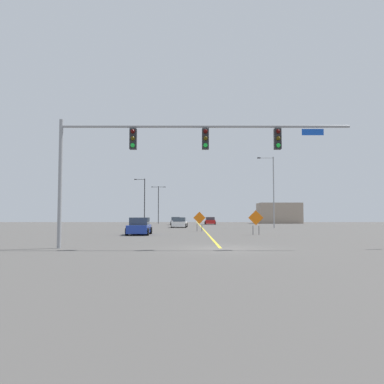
% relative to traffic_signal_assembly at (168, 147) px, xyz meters
% --- Properties ---
extents(ground, '(186.42, 186.42, 0.00)m').
position_rel_traffic_signal_assembly_xyz_m(ground, '(2.59, 0.02, -5.09)').
color(ground, '#4C4947').
extents(road_centre_stripe, '(0.16, 103.57, 0.01)m').
position_rel_traffic_signal_assembly_xyz_m(road_centre_stripe, '(2.59, 51.80, -5.09)').
color(road_centre_stripe, yellow).
rests_on(road_centre_stripe, ground).
extents(traffic_signal_assembly, '(14.70, 0.44, 6.49)m').
position_rel_traffic_signal_assembly_xyz_m(traffic_signal_assembly, '(0.00, 0.00, 0.00)').
color(traffic_signal_assembly, gray).
rests_on(traffic_signal_assembly, ground).
extents(street_lamp_mid_right, '(3.19, 0.24, 8.35)m').
position_rel_traffic_signal_assembly_xyz_m(street_lamp_mid_right, '(-6.36, 69.23, -0.19)').
color(street_lamp_mid_right, black).
rests_on(street_lamp_mid_right, ground).
extents(street_lamp_far_right, '(2.02, 0.24, 8.59)m').
position_rel_traffic_signal_assembly_xyz_m(street_lamp_far_right, '(-7.73, 53.46, -0.36)').
color(street_lamp_far_right, black).
rests_on(street_lamp_far_right, ground).
extents(street_lamp_near_left, '(2.30, 0.24, 9.85)m').
position_rel_traffic_signal_assembly_xyz_m(street_lamp_near_left, '(12.31, 34.96, 0.30)').
color(street_lamp_near_left, gray).
rests_on(street_lamp_near_left, ground).
extents(construction_sign_right_lane, '(1.33, 0.06, 2.10)m').
position_rel_traffic_signal_assembly_xyz_m(construction_sign_right_lane, '(1.97, 22.99, -3.76)').
color(construction_sign_right_lane, orange).
rests_on(construction_sign_right_lane, ground).
extents(construction_sign_median_near, '(1.29, 0.30, 2.13)m').
position_rel_traffic_signal_assembly_xyz_m(construction_sign_median_near, '(6.70, 14.63, -3.74)').
color(construction_sign_median_near, orange).
rests_on(construction_sign_median_near, ground).
extents(car_blue_mid, '(1.99, 4.40, 1.49)m').
position_rel_traffic_signal_assembly_xyz_m(car_blue_mid, '(-3.40, 14.78, -4.40)').
color(car_blue_mid, '#1E389E').
rests_on(car_blue_mid, ground).
extents(car_silver_approaching, '(2.01, 4.31, 1.49)m').
position_rel_traffic_signal_assembly_xyz_m(car_silver_approaching, '(-1.94, 55.80, -4.40)').
color(car_silver_approaching, '#B7BABF').
rests_on(car_silver_approaching, ground).
extents(car_white_far, '(2.31, 4.53, 1.45)m').
position_rel_traffic_signal_assembly_xyz_m(car_white_far, '(-0.63, 37.69, -4.40)').
color(car_white_far, white).
rests_on(car_white_far, ground).
extents(car_red_near, '(2.12, 4.11, 1.47)m').
position_rel_traffic_signal_assembly_xyz_m(car_red_near, '(4.78, 59.69, -4.40)').
color(car_red_near, red).
rests_on(car_red_near, ground).
extents(roadside_building_east, '(9.45, 6.68, 4.68)m').
position_rel_traffic_signal_assembly_xyz_m(roadside_building_east, '(21.23, 71.94, -2.75)').
color(roadside_building_east, gray).
rests_on(roadside_building_east, ground).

